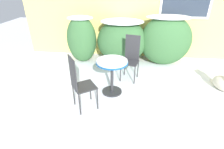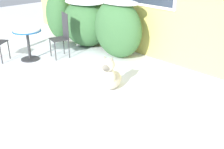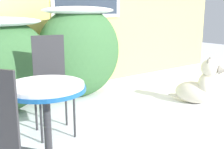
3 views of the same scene
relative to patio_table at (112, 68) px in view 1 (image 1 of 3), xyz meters
name	(u,v)px [view 1 (image 1 of 3)]	position (x,y,z in m)	size (l,w,h in m)	color
ground_plane	(164,96)	(1.10, -0.02, -0.58)	(16.00, 16.00, 0.00)	white
shrub_left	(82,38)	(-1.03, 1.54, 0.11)	(0.83, 0.62, 1.30)	#386638
shrub_middle	(122,40)	(0.09, 1.63, 0.07)	(1.36, 1.08, 1.22)	#386638
shrub_right	(166,40)	(1.28, 1.59, 0.14)	(1.36, 0.73, 1.35)	#386638
patio_table	(112,68)	(0.00, 0.00, 0.00)	(0.64, 0.64, 0.74)	#2D2D30
patio_chair_near_table	(131,57)	(0.37, 0.68, -0.03)	(0.45, 0.45, 1.04)	#2D2D30
patio_chair_far_side	(80,83)	(-0.50, -0.59, -0.03)	(0.52, 0.52, 1.04)	#2D2D30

